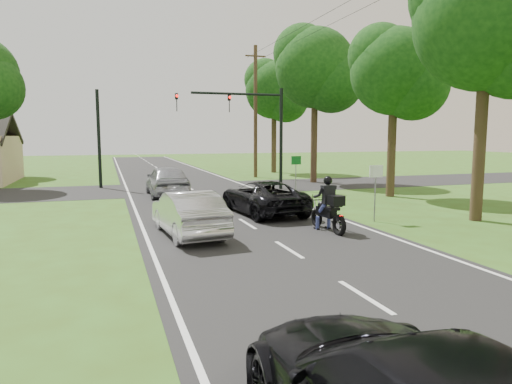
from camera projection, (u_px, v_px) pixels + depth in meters
ground at (289, 250)px, 12.88m from camera, size 140.00×140.00×0.00m
road at (211, 202)px, 22.31m from camera, size 8.00×100.00×0.01m
cross_road at (190, 188)px, 27.97m from camera, size 60.00×7.00×0.01m
motorcycle_rider at (329, 210)px, 15.30m from camera, size 0.62×2.20×1.90m
dark_suv at (263, 197)px, 18.82m from camera, size 2.73×5.10×1.36m
silver_sedan at (188, 213)px, 14.67m from camera, size 1.94×4.51×1.44m
silver_suv at (167, 180)px, 24.24m from camera, size 1.97×4.91×1.67m
traffic_signal at (251, 120)px, 26.61m from camera, size 6.38×0.44×6.00m
signal_pole_far at (99, 139)px, 27.88m from camera, size 0.20×0.20×6.00m
utility_pole_far at (255, 111)px, 34.93m from camera, size 1.60×0.28×10.00m
sign_white at (376, 179)px, 16.95m from camera, size 0.55×0.07×2.12m
sign_green at (296, 166)px, 24.56m from camera, size 0.55×0.07×2.12m
tree_row_b at (498, 26)px, 16.40m from camera, size 5.60×5.43×10.06m
tree_row_c at (401, 77)px, 23.44m from camera, size 4.80×4.65×8.76m
tree_row_d at (321, 73)px, 30.59m from camera, size 5.76×5.58×10.45m
tree_row_e at (278, 94)px, 39.29m from camera, size 5.28×5.12×9.61m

